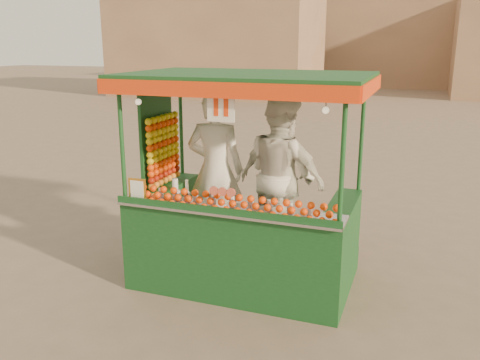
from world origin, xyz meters
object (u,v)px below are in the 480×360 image
(vendor_middle, at_px, (281,174))
(vendor_left, at_px, (216,170))
(vendor_right, at_px, (281,181))
(juice_cart, at_px, (238,219))

(vendor_middle, bearing_deg, vendor_left, 47.19)
(vendor_right, bearing_deg, vendor_middle, -62.84)
(vendor_middle, height_order, vendor_right, vendor_middle)
(juice_cart, distance_m, vendor_right, 0.66)
(vendor_right, bearing_deg, vendor_left, 8.72)
(juice_cart, height_order, vendor_left, juice_cart)
(juice_cart, bearing_deg, vendor_middle, 50.75)
(vendor_left, distance_m, vendor_right, 0.83)
(vendor_left, xyz_separation_m, vendor_middle, (0.80, 0.07, -0.00))
(juice_cart, relative_size, vendor_middle, 1.40)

